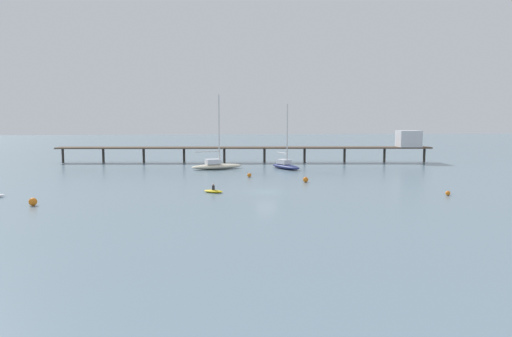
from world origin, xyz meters
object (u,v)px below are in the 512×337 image
mooring_buoy_inner (448,193)px  dinghy_yellow (213,191)px  mooring_buoy_mid (33,202)px  mooring_buoy_near (306,180)px  sailboat_cream (216,165)px  pier (310,144)px  sailboat_navy (285,165)px  mooring_buoy_far (249,175)px

mooring_buoy_inner → dinghy_yellow: bearing=170.0°
mooring_buoy_inner → mooring_buoy_mid: size_ratio=0.66×
mooring_buoy_near → mooring_buoy_mid: bearing=-153.7°
sailboat_cream → mooring_buoy_inner: (27.73, -33.19, -0.49)m
pier → mooring_buoy_near: bearing=-102.4°
sailboat_navy → mooring_buoy_far: bearing=-122.4°
sailboat_navy → mooring_buoy_inner: (15.09, -32.49, -0.46)m
sailboat_navy → mooring_buoy_near: 18.80m
mooring_buoy_far → sailboat_navy: bearing=57.6°
pier → mooring_buoy_mid: size_ratio=87.43×
sailboat_cream → pier: bearing=30.4°
sailboat_cream → dinghy_yellow: bearing=-91.5°
sailboat_navy → sailboat_cream: (-12.65, 0.71, 0.04)m
mooring_buoy_mid → dinghy_yellow: bearing=21.4°
pier → mooring_buoy_far: bearing=-121.0°
sailboat_cream → dinghy_yellow: sailboat_cream is taller
pier → mooring_buoy_near: (-6.81, -31.01, -3.37)m
mooring_buoy_inner → mooring_buoy_far: 30.60m
dinghy_yellow → sailboat_navy: bearing=64.0°
mooring_buoy_near → mooring_buoy_inner: mooring_buoy_near is taller
pier → dinghy_yellow: pier is taller
dinghy_yellow → mooring_buoy_far: dinghy_yellow is taller
mooring_buoy_mid → mooring_buoy_far: bearing=42.5°
dinghy_yellow → mooring_buoy_mid: (-19.48, -7.64, 0.23)m
mooring_buoy_inner → mooring_buoy_far: size_ratio=0.88×
mooring_buoy_far → sailboat_cream: bearing=111.7°
sailboat_cream → mooring_buoy_mid: sailboat_cream is taller
sailboat_navy → mooring_buoy_inner: sailboat_navy is taller
mooring_buoy_near → pier: bearing=77.6°
pier → sailboat_navy: size_ratio=6.54×
dinghy_yellow → mooring_buoy_inner: (28.47, -5.02, 0.08)m
mooring_buoy_near → mooring_buoy_far: mooring_buoy_near is taller
mooring_buoy_near → sailboat_cream: bearing=123.2°
sailboat_navy → sailboat_cream: size_ratio=0.87×
sailboat_navy → mooring_buoy_mid: bearing=-133.1°
mooring_buoy_far → pier: bearing=59.0°
pier → sailboat_cream: 22.91m
pier → dinghy_yellow: bearing=-117.1°
mooring_buoy_near → sailboat_navy: bearing=90.4°
pier → sailboat_navy: bearing=-119.6°
sailboat_navy → pier: bearing=60.4°
mooring_buoy_near → mooring_buoy_far: bearing=138.5°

